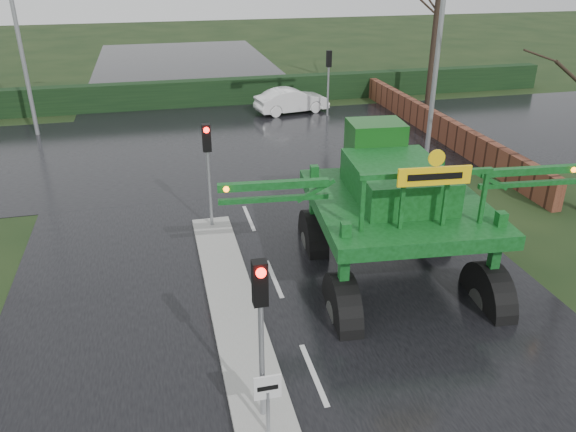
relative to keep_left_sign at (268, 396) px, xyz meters
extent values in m
plane|color=black|center=(1.30, 1.50, -1.06)|extent=(140.00, 140.00, 0.00)
cube|color=black|center=(1.30, 11.50, -1.05)|extent=(14.00, 80.00, 0.02)
cube|color=black|center=(1.30, 17.50, -1.05)|extent=(80.00, 12.00, 0.02)
cube|color=gray|center=(0.00, 4.50, -0.97)|extent=(1.20, 10.00, 0.16)
cube|color=black|center=(1.30, 25.50, -0.31)|extent=(44.00, 0.90, 1.50)
cube|color=#592D1E|center=(11.80, 17.50, -0.46)|extent=(0.40, 20.00, 1.20)
cylinder|color=gray|center=(0.00, 0.00, -0.41)|extent=(0.07, 0.07, 1.00)
cube|color=silver|center=(0.00, 0.00, 0.19)|extent=(0.50, 0.04, 0.50)
cube|color=black|center=(0.00, -0.02, 0.19)|extent=(0.38, 0.01, 0.10)
cylinder|color=gray|center=(0.00, 0.50, 0.69)|extent=(0.10, 0.10, 3.50)
cube|color=black|center=(0.00, 0.50, 2.04)|extent=(0.26, 0.22, 0.85)
sphere|color=#FF0C07|center=(0.00, 0.37, 2.32)|extent=(0.18, 0.18, 0.18)
cylinder|color=gray|center=(0.00, 9.00, 0.69)|extent=(0.10, 0.10, 3.50)
cube|color=black|center=(0.00, 9.00, 2.04)|extent=(0.26, 0.22, 0.85)
sphere|color=#FF0C07|center=(0.00, 8.87, 2.32)|extent=(0.18, 0.18, 0.18)
cylinder|color=gray|center=(7.80, 21.50, 0.69)|extent=(0.10, 0.10, 3.50)
cube|color=black|center=(7.80, 21.50, 2.04)|extent=(0.26, 0.22, 0.85)
sphere|color=#FF0C07|center=(7.80, 21.63, 2.32)|extent=(0.18, 0.18, 0.18)
cylinder|color=gray|center=(9.80, 13.50, 3.94)|extent=(0.20, 0.20, 10.00)
cylinder|color=gray|center=(-7.20, 21.50, 3.94)|extent=(0.20, 0.20, 10.00)
cylinder|color=black|center=(14.30, 22.50, 3.94)|extent=(0.32, 0.32, 10.00)
cylinder|color=black|center=(0.84, 5.54, 0.01)|extent=(0.77, 2.18, 2.13)
cylinder|color=#595B56|center=(0.84, 5.54, 0.01)|extent=(0.69, 0.80, 0.75)
cube|color=#0B3F10|center=(0.84, 5.54, 1.34)|extent=(0.25, 0.25, 2.45)
cylinder|color=black|center=(4.67, 5.19, 0.01)|extent=(0.77, 2.18, 2.13)
cylinder|color=#595B56|center=(4.67, 5.19, 0.01)|extent=(0.69, 0.80, 0.75)
cube|color=#0B3F10|center=(4.67, 5.19, 1.34)|extent=(0.25, 0.25, 2.45)
cylinder|color=black|center=(0.50, 1.71, 0.01)|extent=(0.77, 2.18, 2.13)
cylinder|color=#595B56|center=(0.50, 1.71, 0.01)|extent=(0.69, 0.80, 0.75)
cube|color=#0B3F10|center=(0.50, 1.71, 1.34)|extent=(0.25, 0.25, 2.45)
cylinder|color=black|center=(4.32, 1.37, 0.01)|extent=(0.77, 2.18, 2.13)
cylinder|color=#595B56|center=(4.32, 1.37, 0.01)|extent=(0.69, 0.80, 0.75)
cube|color=#0B3F10|center=(4.32, 1.37, 1.34)|extent=(0.25, 0.25, 2.45)
cube|color=#0B3F10|center=(2.58, 3.45, 2.04)|extent=(4.92, 5.50, 0.37)
cube|color=#0B3F10|center=(2.60, 3.67, 2.62)|extent=(2.62, 3.40, 0.96)
cube|color=#114C14|center=(2.79, 5.79, 3.00)|extent=(1.71, 1.42, 1.39)
cube|color=#0B3F10|center=(2.43, 1.75, 3.58)|extent=(3.20, 0.41, 0.13)
cube|color=#0B3F10|center=(-0.85, 3.33, 3.00)|extent=(2.78, 0.44, 0.19)
sphere|color=orange|center=(-2.03, 3.33, 3.00)|extent=(0.15, 0.15, 0.15)
cube|color=#0B3F10|center=(5.94, 2.72, 3.00)|extent=(2.78, 0.44, 0.19)
sphere|color=orange|center=(7.10, 2.51, 3.00)|extent=(0.15, 0.15, 0.15)
cube|color=yellow|center=(2.39, 1.33, 3.69)|extent=(1.71, 0.22, 0.43)
cube|color=black|center=(2.39, 1.33, 3.69)|extent=(1.28, 0.12, 0.15)
cylinder|color=yellow|center=(2.39, 1.33, 4.12)|extent=(0.39, 0.08, 0.38)
imported|color=white|center=(6.07, 22.67, -1.06)|extent=(4.29, 2.14, 1.35)
camera|label=1|loc=(-1.45, -7.52, 7.14)|focal=35.00mm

